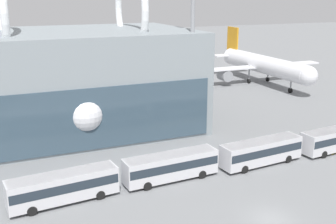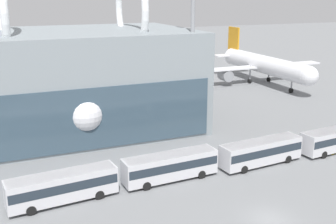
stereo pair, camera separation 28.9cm
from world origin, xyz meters
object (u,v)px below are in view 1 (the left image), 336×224
object	(u,v)px
shuttle_bus_1	(171,165)
shuttle_bus_2	(261,151)
airliner_at_gate_near	(49,89)
floodlight_mast	(193,1)
shuttle_bus_0	(63,186)
airliner_at_gate_far	(261,64)
shuttle_bus_3	(336,138)

from	to	relation	value
shuttle_bus_1	shuttle_bus_2	xyz separation A→B (m)	(12.45, -0.27, 0.00)
airliner_at_gate_near	floodlight_mast	distance (m)	29.67
shuttle_bus_0	floodlight_mast	world-z (taller)	floodlight_mast
airliner_at_gate_far	shuttle_bus_2	bearing A→B (deg)	-34.31
airliner_at_gate_far	floodlight_mast	world-z (taller)	floodlight_mast
shuttle_bus_0	floodlight_mast	bearing A→B (deg)	29.08
airliner_at_gate_near	shuttle_bus_1	xyz separation A→B (m)	(9.00, -32.01, -3.27)
airliner_at_gate_near	airliner_at_gate_far	xyz separation A→B (m)	(51.36, 10.39, -0.54)
shuttle_bus_0	shuttle_bus_2	size ratio (longest dim) A/B	1.00
airliner_at_gate_near	shuttle_bus_3	xyz separation A→B (m)	(33.90, -32.28, -3.27)
shuttle_bus_0	shuttle_bus_1	world-z (taller)	same
airliner_at_gate_far	shuttle_bus_3	distance (m)	46.19
shuttle_bus_2	shuttle_bus_3	world-z (taller)	same
airliner_at_gate_far	shuttle_bus_3	world-z (taller)	airliner_at_gate_far
airliner_at_gate_near	airliner_at_gate_far	world-z (taller)	airliner_at_gate_near
shuttle_bus_1	shuttle_bus_0	bearing A→B (deg)	179.64
shuttle_bus_3	shuttle_bus_0	bearing A→B (deg)	175.50
shuttle_bus_1	airliner_at_gate_near	bearing A→B (deg)	102.78
shuttle_bus_2	shuttle_bus_0	bearing A→B (deg)	175.89
airliner_at_gate_near	shuttle_bus_2	world-z (taller)	airliner_at_gate_near
shuttle_bus_1	shuttle_bus_2	size ratio (longest dim) A/B	0.99
airliner_at_gate_near	shuttle_bus_3	world-z (taller)	airliner_at_gate_near
airliner_at_gate_near	airliner_at_gate_far	bearing A→B (deg)	94.49
shuttle_bus_0	shuttle_bus_3	size ratio (longest dim) A/B	1.00
airliner_at_gate_far	shuttle_bus_1	xyz separation A→B (m)	(-42.36, -42.40, -2.73)
airliner_at_gate_near	shuttle_bus_0	bearing A→B (deg)	-12.99
shuttle_bus_1	shuttle_bus_2	bearing A→B (deg)	-4.15
shuttle_bus_3	shuttle_bus_1	bearing A→B (deg)	174.44
floodlight_mast	shuttle_bus_2	bearing A→B (deg)	-80.48
shuttle_bus_1	shuttle_bus_2	distance (m)	12.45
airliner_at_gate_far	shuttle_bus_0	distance (m)	69.69
airliner_at_gate_far	floodlight_mast	distance (m)	45.35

